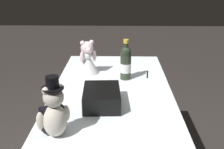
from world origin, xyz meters
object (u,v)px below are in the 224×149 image
signing_pen (147,74)px  champagne_bottle (126,62)px  teddy_bear_groom (54,113)px  teddy_bear_bride (87,59)px  gift_case_black (102,97)px

signing_pen → champagne_bottle: bearing=-62.5°
teddy_bear_groom → teddy_bear_bride: (-0.85, 0.06, -0.01)m
teddy_bear_bride → champagne_bottle: 0.30m
teddy_bear_bride → gift_case_black: size_ratio=0.85×
gift_case_black → teddy_bear_bride: bearing=-166.0°
champagne_bottle → gift_case_black: bearing=-18.7°
champagne_bottle → gift_case_black: 0.44m
teddy_bear_groom → champagne_bottle: (-0.72, 0.33, 0.01)m
teddy_bear_groom → teddy_bear_bride: size_ratio=1.18×
teddy_bear_groom → champagne_bottle: 0.79m
teddy_bear_bride → champagne_bottle: (0.13, 0.27, 0.01)m
champagne_bottle → teddy_bear_groom: bearing=-24.9°
teddy_bear_bride → signing_pen: bearing=84.0°
teddy_bear_groom → champagne_bottle: size_ratio=1.03×
teddy_bear_bride → gift_case_black: teddy_bear_bride is taller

